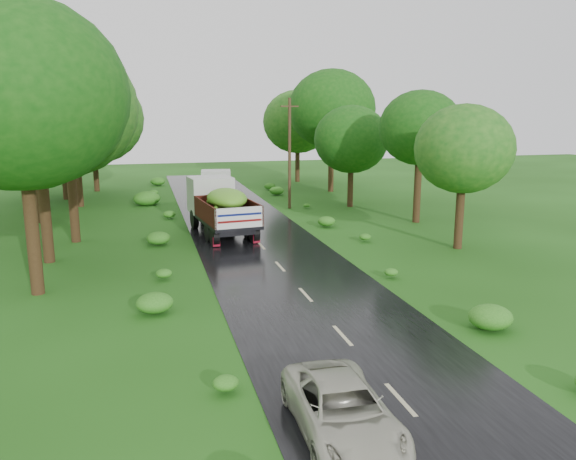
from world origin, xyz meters
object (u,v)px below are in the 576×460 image
object	(u,v)px
utility_pole	(290,152)
car	(342,410)
truck_far	(216,189)
truck_near	(220,204)

from	to	relation	value
utility_pole	car	bearing A→B (deg)	-112.74
car	truck_far	bearing A→B (deg)	89.25
truck_far	utility_pole	xyz separation A→B (m)	(5.01, -0.99, 2.48)
truck_far	utility_pole	bearing A→B (deg)	-3.59
utility_pole	truck_near	bearing A→B (deg)	-140.21
truck_far	car	distance (m)	28.59
truck_far	utility_pole	distance (m)	5.68
truck_far	utility_pole	size ratio (longest dim) A/B	0.82
truck_near	utility_pole	bearing A→B (deg)	43.13
car	utility_pole	xyz separation A→B (m)	(6.11, 27.57, 3.32)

